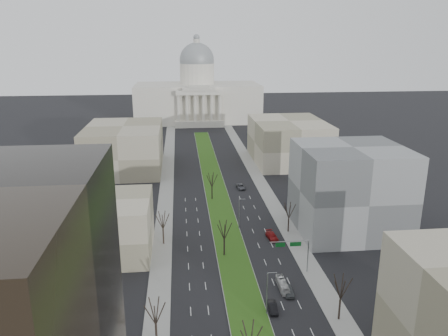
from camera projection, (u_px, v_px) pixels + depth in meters
ground at (218, 199)px, 146.95m from camera, size 600.00×600.00×0.00m
median at (218, 200)px, 145.95m from camera, size 8.00×222.03×0.20m
sidewalk_left at (163, 232)px, 121.35m from camera, size 5.00×330.00×0.15m
sidewalk_right at (287, 227)px, 124.79m from camera, size 5.00×330.00×0.15m
capitol at (197, 96)px, 285.08m from camera, size 80.00×46.00×55.00m
building_beige_left at (98, 227)px, 108.33m from camera, size 26.00×22.00×14.00m
building_grey_right at (350, 189)px, 120.18m from camera, size 28.00×26.00×24.00m
building_far_left at (124, 148)px, 179.14m from camera, size 30.00×40.00×18.00m
building_far_right at (288, 141)px, 190.78m from camera, size 30.00×40.00×18.00m
tree_left_mid at (155, 311)px, 74.58m from camera, size 5.40×5.40×9.72m
tree_left_far at (163, 220)px, 112.79m from camera, size 5.28×5.28×9.50m
tree_right_mid at (341, 287)px, 81.73m from camera, size 5.52×5.52×9.94m
tree_right_far at (289, 210)px, 120.07m from camera, size 5.04×5.04×9.07m
tree_median_a at (250, 335)px, 68.44m from camera, size 5.40×5.40×9.72m
tree_median_b at (224, 230)px, 106.60m from camera, size 5.40×5.40×9.72m
tree_median_c at (212, 180)px, 144.77m from camera, size 5.40×5.40×9.72m
streetlamp_median_b at (267, 293)px, 83.93m from camera, size 1.90×0.20×9.16m
streetlamp_median_c at (239, 214)px, 122.10m from camera, size 1.90×0.20×9.16m
mast_arm_signs at (297, 249)px, 98.86m from camera, size 9.12×0.24×8.09m
car_grey_near at (289, 291)px, 91.78m from camera, size 2.11×4.76×1.59m
car_black at (273, 307)px, 86.28m from camera, size 1.91×4.74×1.53m
car_red at (272, 236)px, 117.39m from camera, size 3.00×5.94×1.66m
car_grey_far at (241, 187)px, 157.10m from camera, size 2.95×5.68×1.53m
box_van at (283, 285)px, 93.76m from camera, size 1.65×6.88×1.91m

